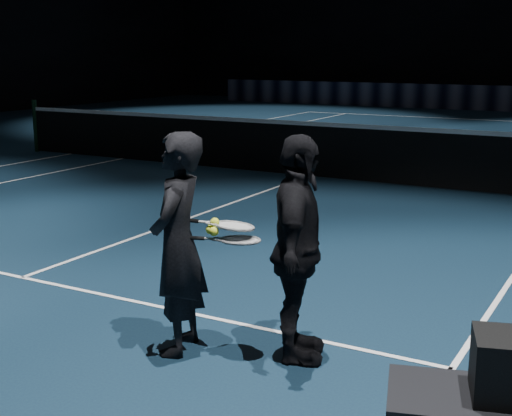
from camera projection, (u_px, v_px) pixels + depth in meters
The scene contains 11 objects.
floor at pixel (307, 177), 12.29m from camera, with size 36.00×36.00×0.00m, color #0D1D31.
court_lines at pixel (307, 176), 12.28m from camera, with size 10.98×23.78×0.01m, color white, non-canonical shape.
net_post_left at pixel (36, 126), 15.21m from camera, with size 0.10×0.10×1.10m, color black.
net_mesh at pixel (307, 151), 12.19m from camera, with size 12.80×0.02×0.86m, color black.
net_tape at pixel (307, 124), 12.09m from camera, with size 12.80×0.03×0.07m, color white.
sponsor_backdrop at pixel (492, 98), 25.40m from camera, with size 22.00×0.15×0.90m, color black.
player_a at pixel (178, 244), 5.03m from camera, with size 0.58×0.38×1.59m, color black.
player_b at pixel (297, 250), 4.89m from camera, with size 0.93×0.39×1.59m, color black.
racket_lower at pixel (240, 240), 4.94m from camera, with size 0.68×0.22×0.03m, color black, non-canonical shape.
racket_upper at pixel (234, 226), 4.97m from camera, with size 0.68×0.22×0.03m, color black, non-canonical shape.
tennis_balls at pixel (213, 228), 4.97m from camera, with size 0.12×0.10×0.12m, color yellow, non-canonical shape.
Camera 1 is at (5.14, -11.00, 2.14)m, focal length 50.00 mm.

